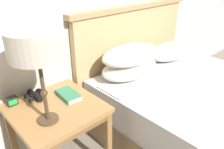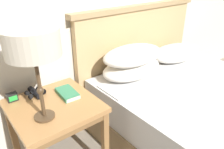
% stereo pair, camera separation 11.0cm
% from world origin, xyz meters
% --- Properties ---
extents(nightstand, '(0.58, 0.58, 0.57)m').
position_xyz_m(nightstand, '(-0.65, 0.58, 0.50)').
color(nightstand, '#AD7A47').
rests_on(nightstand, ground_plane).
extents(bed, '(1.55, 1.95, 1.11)m').
position_xyz_m(bed, '(0.42, -0.01, 0.31)').
color(bed, olive).
rests_on(bed, ground_plane).
extents(table_lamp, '(0.31, 0.31, 0.57)m').
position_xyz_m(table_lamp, '(-0.76, 0.48, 1.06)').
color(table_lamp, '#4C3823').
rests_on(table_lamp, nightstand).
extents(book_on_nightstand, '(0.13, 0.21, 0.03)m').
position_xyz_m(book_on_nightstand, '(-0.52, 0.63, 0.59)').
color(book_on_nightstand, silver).
rests_on(book_on_nightstand, nightstand).
extents(binoculars_pair, '(0.14, 0.16, 0.05)m').
position_xyz_m(binoculars_pair, '(-0.70, 0.78, 0.60)').
color(binoculars_pair, black).
rests_on(binoculars_pair, nightstand).
extents(alarm_clock, '(0.07, 0.05, 0.06)m').
position_xyz_m(alarm_clock, '(-0.86, 0.81, 0.60)').
color(alarm_clock, black).
rests_on(alarm_clock, nightstand).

